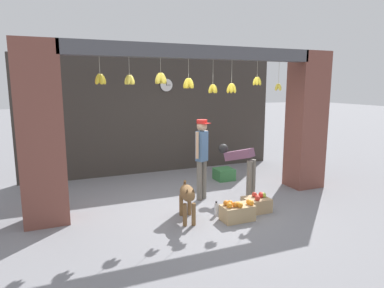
% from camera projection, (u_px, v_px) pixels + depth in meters
% --- Properties ---
extents(ground_plane, '(60.00, 60.00, 0.00)m').
position_uv_depth(ground_plane, '(200.00, 206.00, 6.55)').
color(ground_plane, gray).
extents(shop_back_wall, '(6.71, 0.12, 2.99)m').
position_uv_depth(shop_back_wall, '(156.00, 115.00, 8.90)').
color(shop_back_wall, '#38332D').
rests_on(shop_back_wall, ground_plane).
extents(shop_pillar_left, '(0.70, 0.60, 2.99)m').
position_uv_depth(shop_pillar_left, '(41.00, 135.00, 5.54)').
color(shop_pillar_left, brown).
rests_on(shop_pillar_left, ground_plane).
extents(shop_pillar_right, '(0.70, 0.60, 2.99)m').
position_uv_depth(shop_pillar_right, '(306.00, 121.00, 7.59)').
color(shop_pillar_right, brown).
rests_on(shop_pillar_right, ground_plane).
extents(storefront_awning, '(4.81, 0.31, 0.88)m').
position_uv_depth(storefront_awning, '(198.00, 56.00, 6.17)').
color(storefront_awning, '#4C4C51').
extents(dog, '(0.38, 0.87, 0.66)m').
position_uv_depth(dog, '(187.00, 196.00, 5.76)').
color(dog, brown).
rests_on(dog, ground_plane).
extents(shopkeeper, '(0.32, 0.30, 1.62)m').
position_uv_depth(shopkeeper, '(202.00, 153.00, 6.77)').
color(shopkeeper, '#6B665B').
rests_on(shopkeeper, ground_plane).
extents(worker_stooping, '(0.53, 0.78, 1.08)m').
position_uv_depth(worker_stooping, '(241.00, 164.00, 6.86)').
color(worker_stooping, '#6B665B').
rests_on(worker_stooping, ground_plane).
extents(fruit_crate_oranges, '(0.55, 0.33, 0.36)m').
position_uv_depth(fruit_crate_oranges, '(237.00, 212.00, 5.83)').
color(fruit_crate_oranges, tan).
rests_on(fruit_crate_oranges, ground_plane).
extents(fruit_crate_apples, '(0.45, 0.39, 0.34)m').
position_uv_depth(fruit_crate_apples, '(257.00, 203.00, 6.27)').
color(fruit_crate_apples, tan).
rests_on(fruit_crate_apples, ground_plane).
extents(produce_box_green, '(0.43, 0.42, 0.28)m').
position_uv_depth(produce_box_green, '(224.00, 174.00, 8.31)').
color(produce_box_green, '#387A42').
rests_on(produce_box_green, ground_plane).
extents(water_bottle, '(0.07, 0.07, 0.26)m').
position_uv_depth(water_bottle, '(216.00, 209.00, 6.06)').
color(water_bottle, silver).
rests_on(water_bottle, ground_plane).
extents(wall_clock, '(0.34, 0.03, 0.34)m').
position_uv_depth(wall_clock, '(166.00, 85.00, 8.81)').
color(wall_clock, black).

